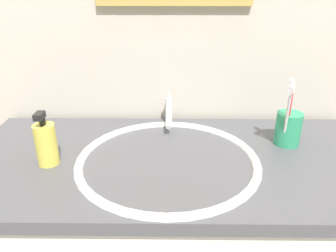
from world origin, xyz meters
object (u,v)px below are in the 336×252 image
(toothbrush_white, at_px, (288,114))
(soap_dispenser, at_px, (46,143))
(toothbrush_yellow, at_px, (287,115))
(toothbrush_purple, at_px, (289,109))
(toothbrush_red, at_px, (290,111))
(toothbrush_cup, at_px, (288,129))
(faucet, at_px, (169,112))

(toothbrush_white, height_order, soap_dispenser, toothbrush_white)
(toothbrush_white, bearing_deg, toothbrush_yellow, 72.91)
(toothbrush_white, bearing_deg, toothbrush_purple, 67.18)
(soap_dispenser, bearing_deg, toothbrush_purple, 8.94)
(toothbrush_purple, distance_m, soap_dispenser, 0.67)
(toothbrush_yellow, bearing_deg, toothbrush_red, 46.82)
(toothbrush_cup, distance_m, toothbrush_yellow, 0.07)
(toothbrush_purple, bearing_deg, toothbrush_cup, 52.82)
(toothbrush_white, xyz_separation_m, toothbrush_yellow, (0.00, 0.01, -0.01))
(toothbrush_red, bearing_deg, toothbrush_purple, 158.29)
(toothbrush_red, bearing_deg, faucet, 155.76)
(toothbrush_cup, height_order, toothbrush_red, toothbrush_red)
(toothbrush_red, relative_size, toothbrush_yellow, 1.09)
(toothbrush_white, bearing_deg, faucet, 151.78)
(toothbrush_cup, bearing_deg, toothbrush_red, -119.77)
(soap_dispenser, bearing_deg, toothbrush_red, 8.79)
(soap_dispenser, bearing_deg, toothbrush_cup, 10.46)
(toothbrush_red, distance_m, toothbrush_purple, 0.01)
(toothbrush_cup, bearing_deg, toothbrush_white, -120.06)
(soap_dispenser, bearing_deg, toothbrush_yellow, 8.06)
(faucet, relative_size, soap_dispenser, 0.98)
(toothbrush_cup, xyz_separation_m, toothbrush_white, (-0.03, -0.04, 0.07))
(toothbrush_white, relative_size, toothbrush_purple, 0.96)
(toothbrush_cup, xyz_separation_m, toothbrush_red, (-0.01, -0.02, 0.06))
(toothbrush_yellow, distance_m, soap_dispenser, 0.66)
(toothbrush_yellow, xyz_separation_m, toothbrush_purple, (0.01, 0.01, 0.01))
(toothbrush_cup, relative_size, toothbrush_yellow, 0.56)
(faucet, relative_size, toothbrush_cup, 1.49)
(faucet, xyz_separation_m, toothbrush_purple, (0.34, -0.15, 0.07))
(toothbrush_cup, distance_m, toothbrush_purple, 0.08)
(soap_dispenser, bearing_deg, faucet, 38.77)
(faucet, height_order, toothbrush_yellow, toothbrush_yellow)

